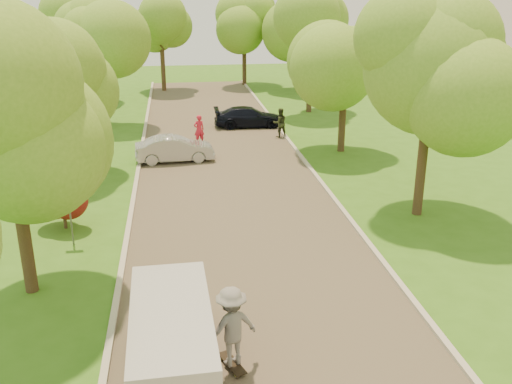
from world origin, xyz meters
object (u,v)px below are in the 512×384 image
minivan (172,341)px  skateboarder (232,327)px  street_sign (69,202)px  silver_sedan (175,149)px  longboard (232,363)px  dark_sedan (249,117)px  person_striped (199,130)px  person_olive (280,123)px

minivan → skateboarder: bearing=2.0°
street_sign → silver_sedan: street_sign is taller
skateboarder → longboard: bearing=54.9°
dark_sedan → person_striped: size_ratio=2.64×
minivan → silver_sedan: (0.20, 16.72, -0.25)m
skateboarder → person_striped: size_ratio=1.19×
minivan → longboard: 1.53m
dark_sedan → minivan: bearing=169.8°
skateboarder → person_olive: (4.92, 20.66, -0.25)m
dark_sedan → skateboarder: skateboarder is taller
minivan → dark_sedan: 24.02m
street_sign → longboard: 8.76m
minivan → person_olive: 21.65m
minivan → dark_sedan: minivan is taller
silver_sedan → dark_sedan: size_ratio=0.90×
silver_sedan → skateboarder: 16.68m
street_sign → silver_sedan: bearing=69.4°
silver_sedan → skateboarder: skateboarder is taller
street_sign → skateboarder: size_ratio=1.13×
dark_sedan → silver_sedan: bearing=147.3°
street_sign → skateboarder: bearing=-57.7°
street_sign → person_olive: (9.54, 13.35, -0.73)m
silver_sedan → person_olive: person_olive is taller
minivan → skateboarder: (1.32, 0.08, 0.20)m
street_sign → skateboarder: (4.62, -7.30, -0.48)m
skateboarder → person_striped: skateboarder is taller
person_olive → skateboarder: bearing=69.3°
longboard → skateboarder: 0.98m
person_striped → person_olive: bearing=173.6°
street_sign → dark_sedan: bearing=63.4°
silver_sedan → dark_sedan: (4.60, 6.82, -0.02)m
person_olive → longboard: bearing=69.3°
person_striped → silver_sedan: bearing=49.9°
longboard → silver_sedan: bearing=-107.2°
person_olive → minivan: bearing=65.9°
street_sign → minivan: street_sign is taller
skateboarder → street_sign: bearing=-78.7°
minivan → silver_sedan: minivan is taller
skateboarder → minivan: bearing=-17.7°
street_sign → longboard: size_ratio=2.14×
street_sign → silver_sedan: (3.50, 9.34, -0.93)m
longboard → dark_sedan: bearing=-119.5°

